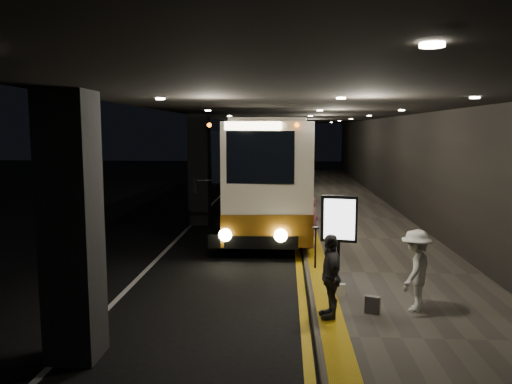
{
  "coord_description": "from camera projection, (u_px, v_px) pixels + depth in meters",
  "views": [
    {
      "loc": [
        1.96,
        -15.75,
        3.77
      ],
      "look_at": [
        0.96,
        0.89,
        1.7
      ],
      "focal_mm": 35.0,
      "sensor_mm": 36.0,
      "label": 1
    }
  ],
  "objects": [
    {
      "name": "bag_polka",
      "position": [
        372.0,
        305.0,
        9.89
      ],
      "size": [
        0.32,
        0.21,
        0.36
      ],
      "primitive_type": "cube",
      "rotation": [
        0.0,
        0.0,
        -0.32
      ],
      "color": "black",
      "rests_on": "sidewalk"
    },
    {
      "name": "support_columns",
      "position": [
        199.0,
        170.0,
        19.96
      ],
      "size": [
        0.8,
        24.8,
        4.4
      ],
      "color": "black",
      "rests_on": "ground"
    },
    {
      "name": "lane_line_white",
      "position": [
        197.0,
        219.0,
        21.24
      ],
      "size": [
        0.12,
        50.0,
        0.01
      ],
      "primitive_type": "cube",
      "color": "silver",
      "rests_on": "ground"
    },
    {
      "name": "coach_main",
      "position": [
        263.0,
        175.0,
        20.38
      ],
      "size": [
        3.46,
        13.0,
        4.02
      ],
      "rotation": [
        0.0,
        0.0,
        0.06
      ],
      "color": "#EFE0C8",
      "rests_on": "ground"
    },
    {
      "name": "ground",
      "position": [
        225.0,
        247.0,
        16.18
      ],
      "size": [
        90.0,
        90.0,
        0.0
      ],
      "primitive_type": "plane",
      "color": "black"
    },
    {
      "name": "stanchion_post",
      "position": [
        315.0,
        248.0,
        13.08
      ],
      "size": [
        0.05,
        0.05,
        1.09
      ],
      "primitive_type": "cylinder",
      "color": "black",
      "rests_on": "sidewalk"
    },
    {
      "name": "tactile_strip",
      "position": [
        307.0,
        217.0,
        20.94
      ],
      "size": [
        0.5,
        50.0,
        0.01
      ],
      "primitive_type": "cube",
      "color": "gold",
      "rests_on": "sidewalk"
    },
    {
      "name": "kerb_stripe_yellow",
      "position": [
        295.0,
        220.0,
        20.99
      ],
      "size": [
        0.18,
        50.0,
        0.01
      ],
      "primitive_type": "cube",
      "color": "gold",
      "rests_on": "ground"
    },
    {
      "name": "coach_second",
      "position": [
        270.0,
        162.0,
        32.58
      ],
      "size": [
        2.54,
        11.4,
        3.57
      ],
      "rotation": [
        0.0,
        0.0,
        -0.02
      ],
      "color": "#EFE0C8",
      "rests_on": "ground"
    },
    {
      "name": "canopy",
      "position": [
        299.0,
        110.0,
        20.42
      ],
      "size": [
        9.0,
        50.0,
        0.4
      ],
      "primitive_type": "cube",
      "color": "black",
      "rests_on": "support_columns"
    },
    {
      "name": "bag_plain",
      "position": [
        340.0,
        290.0,
        10.96
      ],
      "size": [
        0.21,
        0.13,
        0.27
      ],
      "primitive_type": "cube",
      "rotation": [
        0.0,
        0.0,
        -0.01
      ],
      "color": "silver",
      "rests_on": "sidewalk"
    },
    {
      "name": "coach_third",
      "position": [
        277.0,
        150.0,
        45.91
      ],
      "size": [
        3.35,
        12.85,
        4.0
      ],
      "rotation": [
        0.0,
        0.0,
        -0.06
      ],
      "color": "#EFE0C8",
      "rests_on": "ground"
    },
    {
      "name": "terminal_wall",
      "position": [
        410.0,
        149.0,
        20.35
      ],
      "size": [
        0.1,
        50.0,
        6.0
      ],
      "primitive_type": "cube",
      "color": "black",
      "rests_on": "ground"
    },
    {
      "name": "sidewalk",
      "position": [
        352.0,
        219.0,
        20.84
      ],
      "size": [
        4.5,
        50.0,
        0.15
      ],
      "primitive_type": "cube",
      "color": "#514C44",
      "rests_on": "ground"
    },
    {
      "name": "info_sign",
      "position": [
        339.0,
        220.0,
        12.76
      ],
      "size": [
        0.93,
        0.28,
        1.96
      ],
      "rotation": [
        0.0,
        0.0,
        -0.19
      ],
      "color": "black",
      "rests_on": "sidewalk"
    },
    {
      "name": "passenger_waiting_grey",
      "position": [
        330.0,
        276.0,
        9.6
      ],
      "size": [
        0.61,
        1.02,
        1.65
      ],
      "primitive_type": "imported",
      "rotation": [
        0.0,
        0.0,
        -1.44
      ],
      "color": "#48474C",
      "rests_on": "sidewalk"
    },
    {
      "name": "passenger_boarding",
      "position": [
        313.0,
        222.0,
        15.47
      ],
      "size": [
        0.45,
        0.62,
        1.57
      ],
      "primitive_type": "imported",
      "rotation": [
        0.0,
        0.0,
        1.44
      ],
      "color": "#B7557C",
      "rests_on": "sidewalk"
    },
    {
      "name": "passenger_waiting_white",
      "position": [
        416.0,
        270.0,
        10.01
      ],
      "size": [
        0.97,
        1.17,
        1.65
      ],
      "primitive_type": "imported",
      "rotation": [
        0.0,
        0.0,
        -2.11
      ],
      "color": "white",
      "rests_on": "sidewalk"
    }
  ]
}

